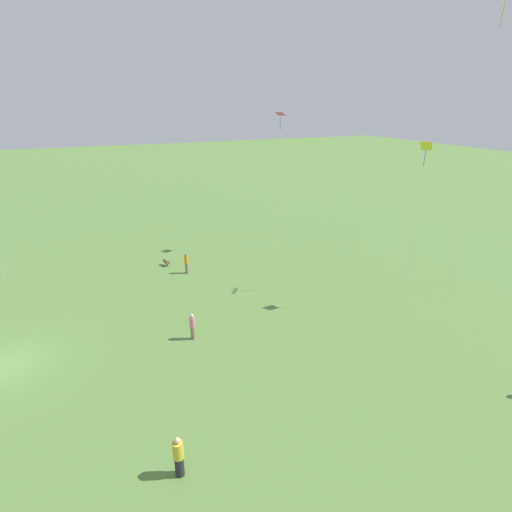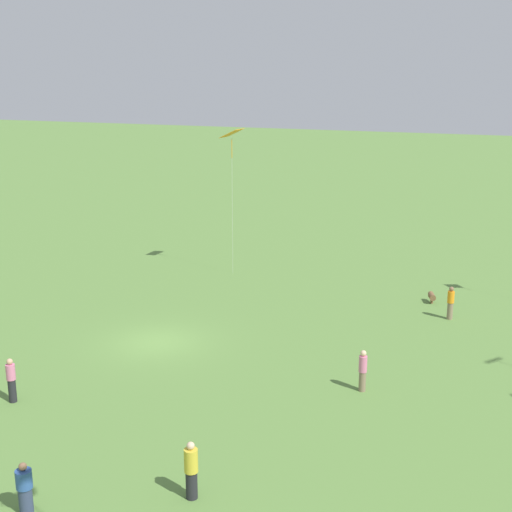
% 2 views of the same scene
% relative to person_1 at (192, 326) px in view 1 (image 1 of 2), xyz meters
% --- Properties ---
extents(ground_plane, '(240.00, 240.00, 0.00)m').
position_rel_person_1_xyz_m(ground_plane, '(10.23, -1.58, -0.88)').
color(ground_plane, '#5B843D').
extents(person_1, '(0.44, 0.44, 1.73)m').
position_rel_person_1_xyz_m(person_1, '(0.00, 0.00, 0.00)').
color(person_1, '#847056').
rests_on(person_1, ground_plane).
extents(person_4, '(0.48, 0.48, 1.74)m').
position_rel_person_1_xyz_m(person_4, '(-2.21, -10.00, -0.00)').
color(person_4, '#847056').
rests_on(person_4, ground_plane).
extents(person_5, '(0.58, 0.58, 1.86)m').
position_rel_person_1_xyz_m(person_5, '(3.02, 9.14, 0.04)').
color(person_5, '#232328').
rests_on(person_5, ground_plane).
extents(kite_2, '(0.76, 0.83, 11.33)m').
position_rel_person_1_xyz_m(kite_2, '(-15.07, 1.67, 9.50)').
color(kite_2, yellow).
rests_on(kite_2, ground_plane).
extents(kite_3, '(1.21, 1.26, 20.12)m').
position_rel_person_1_xyz_m(kite_3, '(-20.75, 0.73, 17.85)').
color(kite_3, yellow).
rests_on(kite_3, ground_plane).
extents(kite_8, '(0.99, 1.00, 12.76)m').
position_rel_person_1_xyz_m(kite_8, '(-11.95, -12.26, 10.94)').
color(kite_8, '#E54C99').
rests_on(kite_8, ground_plane).
extents(dog_0, '(0.52, 0.81, 0.58)m').
position_rel_person_1_xyz_m(dog_0, '(-0.94, -12.38, -0.51)').
color(dog_0, brown).
rests_on(dog_0, ground_plane).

